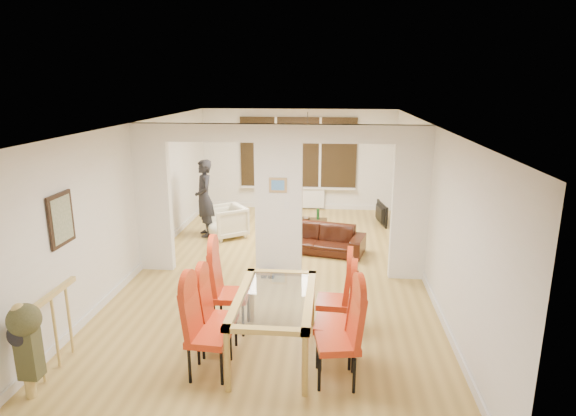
# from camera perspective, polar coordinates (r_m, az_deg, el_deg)

# --- Properties ---
(floor) EXTENTS (5.00, 9.00, 0.01)m
(floor) POSITION_cam_1_polar(r_m,az_deg,el_deg) (8.59, -1.07, -7.63)
(floor) COLOR #B49348
(floor) RESTS_ON ground
(room_walls) EXTENTS (5.00, 9.00, 2.60)m
(room_walls) POSITION_cam_1_polar(r_m,az_deg,el_deg) (8.18, -1.11, 0.82)
(room_walls) COLOR silver
(room_walls) RESTS_ON floor
(divider_wall) EXTENTS (5.00, 0.18, 2.60)m
(divider_wall) POSITION_cam_1_polar(r_m,az_deg,el_deg) (8.18, -1.11, 0.82)
(divider_wall) COLOR white
(divider_wall) RESTS_ON floor
(bay_window_blinds) EXTENTS (3.00, 0.08, 1.80)m
(bay_window_blinds) POSITION_cam_1_polar(r_m,az_deg,el_deg) (12.49, 1.20, 6.61)
(bay_window_blinds) COLOR black
(bay_window_blinds) RESTS_ON room_walls
(radiator) EXTENTS (1.40, 0.08, 0.50)m
(radiator) POSITION_cam_1_polar(r_m,az_deg,el_deg) (12.67, 1.16, 1.20)
(radiator) COLOR white
(radiator) RESTS_ON floor
(pendant_light) EXTENTS (0.36, 0.36, 0.36)m
(pendant_light) POSITION_cam_1_polar(r_m,az_deg,el_deg) (11.26, 2.33, 9.04)
(pendant_light) COLOR orange
(pendant_light) RESTS_ON room_walls
(stair_newel) EXTENTS (0.40, 1.20, 1.10)m
(stair_newel) POSITION_cam_1_polar(r_m,az_deg,el_deg) (6.27, -26.18, -12.58)
(stair_newel) COLOR tan
(stair_newel) RESTS_ON floor
(wall_poster) EXTENTS (0.04, 0.52, 0.67)m
(wall_poster) POSITION_cam_1_polar(r_m,az_deg,el_deg) (6.66, -25.30, -1.22)
(wall_poster) COLOR gray
(wall_poster) RESTS_ON room_walls
(pillar_photo) EXTENTS (0.30, 0.03, 0.25)m
(pillar_photo) POSITION_cam_1_polar(r_m,az_deg,el_deg) (8.02, -1.20, 2.73)
(pillar_photo) COLOR #4C8CD8
(pillar_photo) RESTS_ON divider_wall
(dining_table) EXTENTS (0.94, 1.67, 0.78)m
(dining_table) POSITION_cam_1_polar(r_m,az_deg,el_deg) (6.05, -1.58, -13.69)
(dining_table) COLOR #AE8D40
(dining_table) RESTS_ON floor
(dining_chair_la) EXTENTS (0.47, 0.47, 1.11)m
(dining_chair_la) POSITION_cam_1_polar(r_m,az_deg,el_deg) (5.66, -9.41, -14.15)
(dining_chair_la) COLOR #B82F12
(dining_chair_la) RESTS_ON floor
(dining_chair_lb) EXTENTS (0.43, 0.43, 1.03)m
(dining_chair_lb) POSITION_cam_1_polar(r_m,az_deg,el_deg) (6.08, -8.17, -12.36)
(dining_chair_lb) COLOR #B82F12
(dining_chair_lb) RESTS_ON floor
(dining_chair_lc) EXTENTS (0.48, 0.48, 1.16)m
(dining_chair_lc) POSITION_cam_1_polar(r_m,az_deg,el_deg) (6.57, -6.78, -9.51)
(dining_chair_lc) COLOR #B82F12
(dining_chair_lc) RESTS_ON floor
(dining_chair_ra) EXTENTS (0.53, 0.53, 1.14)m
(dining_chair_ra) POSITION_cam_1_polar(r_m,az_deg,el_deg) (5.48, 5.89, -14.84)
(dining_chair_ra) COLOR #B82F12
(dining_chair_ra) RESTS_ON floor
(dining_chair_rb) EXTENTS (0.49, 0.49, 1.14)m
(dining_chair_rb) POSITION_cam_1_polar(r_m,az_deg,el_deg) (5.86, 5.50, -12.79)
(dining_chair_rb) COLOR #B82F12
(dining_chair_rb) RESTS_ON floor
(dining_chair_rc) EXTENTS (0.46, 0.46, 1.07)m
(dining_chair_rc) POSITION_cam_1_polar(r_m,az_deg,el_deg) (6.47, 5.38, -10.35)
(dining_chair_rc) COLOR #B82F12
(dining_chair_rc) RESTS_ON floor
(sofa) EXTENTS (1.94, 1.12, 0.53)m
(sofa) POSITION_cam_1_polar(r_m,az_deg,el_deg) (9.55, 3.52, -3.59)
(sofa) COLOR black
(sofa) RESTS_ON floor
(armchair) EXTENTS (1.03, 1.04, 0.68)m
(armchair) POSITION_cam_1_polar(r_m,az_deg,el_deg) (10.47, -7.28, -1.59)
(armchair) COLOR beige
(armchair) RESTS_ON floor
(person) EXTENTS (0.72, 0.61, 1.67)m
(person) POSITION_cam_1_polar(r_m,az_deg,el_deg) (10.51, -9.89, 1.15)
(person) COLOR black
(person) RESTS_ON floor
(television) EXTENTS (0.87, 0.26, 0.50)m
(television) POSITION_cam_1_polar(r_m,az_deg,el_deg) (11.56, 10.65, -0.65)
(television) COLOR black
(television) RESTS_ON floor
(coffee_table) EXTENTS (0.98, 0.64, 0.21)m
(coffee_table) POSITION_cam_1_polar(r_m,az_deg,el_deg) (11.02, 2.29, -1.95)
(coffee_table) COLOR #332311
(coffee_table) RESTS_ON floor
(bottle) EXTENTS (0.07, 0.07, 0.27)m
(bottle) POSITION_cam_1_polar(r_m,az_deg,el_deg) (11.01, 3.58, -0.68)
(bottle) COLOR #143F19
(bottle) RESTS_ON coffee_table
(bowl) EXTENTS (0.20, 0.20, 0.05)m
(bowl) POSITION_cam_1_polar(r_m,az_deg,el_deg) (11.02, 2.10, -1.25)
(bowl) COLOR #332311
(bowl) RESTS_ON coffee_table
(shoes) EXTENTS (0.22, 0.24, 0.09)m
(shoes) POSITION_cam_1_polar(r_m,az_deg,el_deg) (8.40, -2.38, -7.82)
(shoes) COLOR black
(shoes) RESTS_ON floor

